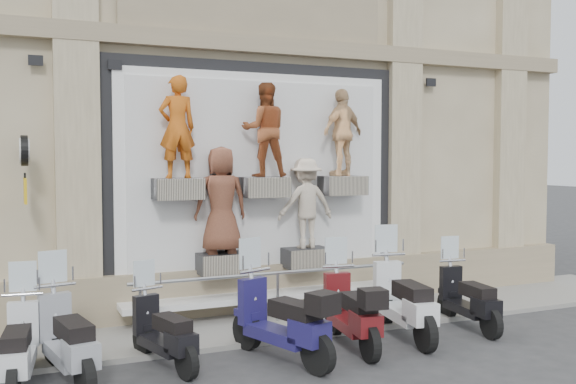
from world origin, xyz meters
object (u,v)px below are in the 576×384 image
guard_rail (278,298)px  scooter_f (351,295)px  scooter_b (19,329)px  scooter_c (67,320)px  scooter_h (468,285)px  scooter_e (280,302)px  clock_sign_bracket (25,161)px  scooter_d (163,317)px  scooter_g (403,284)px

guard_rail → scooter_f: bearing=-72.0°
scooter_b → scooter_f: size_ratio=0.94×
scooter_b → scooter_c: (0.56, -0.03, 0.06)m
scooter_b → scooter_h: 6.88m
scooter_e → scooter_b: bearing=156.5°
clock_sign_bracket → scooter_d: clock_sign_bracket is taller
guard_rail → scooter_b: 4.31m
scooter_e → guard_rail: bearing=50.5°
scooter_b → scooter_e: scooter_e is taller
scooter_d → scooter_g: scooter_g is taller
scooter_b → scooter_e: bearing=1.3°
scooter_f → scooter_h: 2.32m
clock_sign_bracket → scooter_d: bearing=-47.9°
scooter_b → scooter_g: size_ratio=0.86×
scooter_d → scooter_b: bearing=167.6°
scooter_d → scooter_e: scooter_e is taller
scooter_c → scooter_g: size_ratio=0.93×
scooter_c → scooter_f: (4.01, -0.13, -0.01)m
scooter_e → scooter_g: bearing=-10.5°
guard_rail → scooter_h: bearing=-26.7°
guard_rail → scooter_d: scooter_d is taller
scooter_f → scooter_h: (2.31, 0.17, -0.06)m
clock_sign_bracket → scooter_d: (1.66, -1.83, -2.10)m
guard_rail → scooter_h: (2.84, -1.43, 0.27)m
scooter_d → scooter_c: bearing=170.1°
scooter_c → scooter_f: scooter_c is taller
clock_sign_bracket → scooter_e: bearing=-34.8°
clock_sign_bracket → scooter_b: size_ratio=0.56×
scooter_f → scooter_h: size_ratio=1.08×
scooter_h → scooter_e: bearing=-167.7°
scooter_h → scooter_b: bearing=-172.9°
clock_sign_bracket → scooter_c: (0.41, -1.94, -2.00)m
scooter_c → scooter_g: 5.02m
scooter_c → scooter_h: bearing=-10.4°
scooter_d → scooter_f: scooter_f is taller
scooter_f → scooter_h: bearing=11.4°
scooter_b → scooter_g: (5.58, -0.02, 0.12)m
scooter_e → scooter_f: 1.22m
scooter_c → clock_sign_bracket: bearing=91.2°
scooter_b → scooter_h: scooter_b is taller
scooter_c → scooter_g: bearing=-10.7°
clock_sign_bracket → scooter_e: (3.21, -2.23, -1.96)m
scooter_b → scooter_e: (3.36, -0.32, 0.09)m
guard_rail → scooter_d: (-2.24, -1.36, 0.23)m
clock_sign_bracket → scooter_c: size_ratio=0.52×
guard_rail → scooter_c: bearing=-157.1°
guard_rail → scooter_h: size_ratio=2.78×
scooter_c → scooter_f: bearing=-12.6°
scooter_b → scooter_h: bearing=6.8°
guard_rail → clock_sign_bracket: (-3.90, 0.47, 2.34)m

